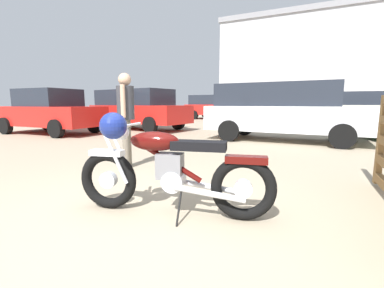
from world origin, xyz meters
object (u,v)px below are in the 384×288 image
at_px(pale_sedan_back, 137,108).
at_px(silver_sedan_mid, 217,106).
at_px(dark_sedan_left, 50,112).
at_px(white_estate_far, 282,110).
at_px(blue_hatchback_right, 343,107).
at_px(vintage_motorcycle, 166,168).
at_px(bystander, 126,110).

height_order(pale_sedan_back, silver_sedan_mid, same).
xyz_separation_m(dark_sedan_left, white_estate_far, (8.20, 1.77, 0.10)).
bearing_deg(dark_sedan_left, blue_hatchback_right, 41.14).
height_order(vintage_motorcycle, white_estate_far, white_estate_far).
xyz_separation_m(pale_sedan_back, silver_sedan_mid, (0.65, 8.48, 0.00)).
distance_m(dark_sedan_left, white_estate_far, 8.39).
height_order(vintage_motorcycle, silver_sedan_mid, silver_sedan_mid).
bearing_deg(white_estate_far, vintage_motorcycle, -92.19).
xyz_separation_m(pale_sedan_back, white_estate_far, (6.27, -1.08, 0.00)).
bearing_deg(dark_sedan_left, vintage_motorcycle, -31.11).
height_order(bystander, dark_sedan_left, dark_sedan_left).
distance_m(blue_hatchback_right, white_estate_far, 8.04).
height_order(bystander, silver_sedan_mid, silver_sedan_mid).
bearing_deg(pale_sedan_back, dark_sedan_left, -114.67).
relative_size(vintage_motorcycle, blue_hatchback_right, 0.43).
xyz_separation_m(dark_sedan_left, silver_sedan_mid, (2.58, 11.33, 0.10)).
distance_m(bystander, white_estate_far, 5.22).
bearing_deg(silver_sedan_mid, white_estate_far, -53.00).
bearing_deg(bystander, white_estate_far, 39.44).
xyz_separation_m(blue_hatchback_right, silver_sedan_mid, (-7.81, 1.82, 0.00)).
bearing_deg(blue_hatchback_right, pale_sedan_back, 34.35).
xyz_separation_m(bystander, dark_sedan_left, (-6.14, 3.03, -0.18)).
height_order(pale_sedan_back, white_estate_far, same).
relative_size(vintage_motorcycle, pale_sedan_back, 0.42).
xyz_separation_m(vintage_motorcycle, bystander, (-1.69, 1.45, 0.53)).
bearing_deg(white_estate_far, silver_sedan_mid, 121.66).
relative_size(blue_hatchback_right, white_estate_far, 1.02).
relative_size(vintage_motorcycle, white_estate_far, 0.43).
height_order(blue_hatchback_right, silver_sedan_mid, same).
bearing_deg(pale_sedan_back, silver_sedan_mid, 95.02).
relative_size(dark_sedan_left, blue_hatchback_right, 0.88).
relative_size(bystander, blue_hatchback_right, 0.35).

